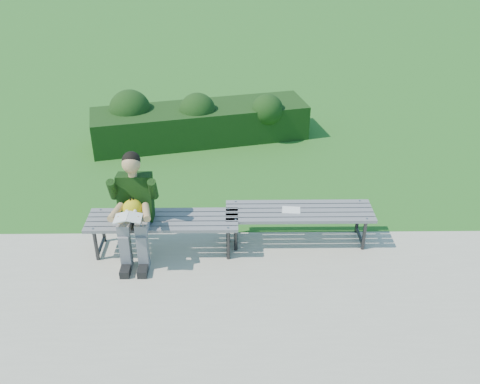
{
  "coord_description": "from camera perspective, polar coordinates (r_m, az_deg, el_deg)",
  "views": [
    {
      "loc": [
        0.38,
        -5.72,
        3.9
      ],
      "look_at": [
        0.44,
        -0.21,
        0.74
      ],
      "focal_mm": 40.0,
      "sensor_mm": 36.0,
      "label": 1
    }
  ],
  "objects": [
    {
      "name": "seated_boy",
      "position": [
        6.26,
        -11.25,
        -1.42
      ],
      "size": [
        0.56,
        0.76,
        1.31
      ],
      "color": "gray",
      "rests_on": "walkway"
    },
    {
      "name": "paper_sheet",
      "position": [
        6.55,
        5.49,
        -1.92
      ],
      "size": [
        0.24,
        0.18,
        0.01
      ],
      "color": "white",
      "rests_on": "bench_right"
    },
    {
      "name": "walkway",
      "position": [
        5.57,
        -4.52,
        -14.6
      ],
      "size": [
        30.0,
        3.5,
        0.02
      ],
      "color": "beige",
      "rests_on": "ground"
    },
    {
      "name": "bench_right",
      "position": [
        6.59,
        6.33,
        -2.34
      ],
      "size": [
        1.8,
        0.5,
        0.46
      ],
      "color": "gray",
      "rests_on": "walkway"
    },
    {
      "name": "ground",
      "position": [
        6.94,
        -3.69,
        -4.5
      ],
      "size": [
        80.0,
        80.0,
        0.0
      ],
      "color": "#206C1F",
      "rests_on": "ground"
    },
    {
      "name": "bench_left",
      "position": [
        6.45,
        -8.23,
        -3.25
      ],
      "size": [
        1.8,
        0.5,
        0.46
      ],
      "color": "gray",
      "rests_on": "walkway"
    },
    {
      "name": "hedge",
      "position": [
        9.4,
        -4.81,
        7.65
      ],
      "size": [
        3.82,
        1.74,
        0.93
      ],
      "color": "#103E0F",
      "rests_on": "ground"
    }
  ]
}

